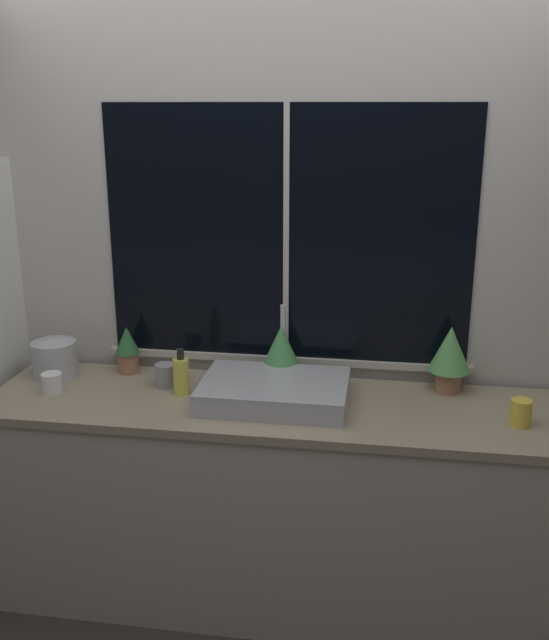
{
  "coord_description": "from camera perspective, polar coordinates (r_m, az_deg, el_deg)",
  "views": [
    {
      "loc": [
        0.42,
        -2.33,
        2.07
      ],
      "look_at": [
        0.0,
        0.3,
        1.26
      ],
      "focal_mm": 40.0,
      "sensor_mm": 36.0,
      "label": 1
    }
  ],
  "objects": [
    {
      "name": "mug_yellow",
      "position": [
        2.85,
        19.1,
        -7.01
      ],
      "size": [
        0.08,
        0.08,
        0.1
      ],
      "color": "gold",
      "rests_on": "counter"
    },
    {
      "name": "potted_plant_center",
      "position": [
        3.08,
        0.53,
        -2.52
      ],
      "size": [
        0.16,
        0.16,
        0.25
      ],
      "color": "#9E6B4C",
      "rests_on": "counter"
    },
    {
      "name": "counter",
      "position": [
        3.12,
        -0.03,
        -14.29
      ],
      "size": [
        2.37,
        0.63,
        0.91
      ],
      "color": "#B2A893",
      "rests_on": "ground_plane"
    },
    {
      "name": "potted_plant_right",
      "position": [
        3.05,
        13.86,
        -2.62
      ],
      "size": [
        0.17,
        0.17,
        0.28
      ],
      "color": "#9E6B4C",
      "rests_on": "counter"
    },
    {
      "name": "soap_bottle",
      "position": [
        2.99,
        -7.48,
        -4.4
      ],
      "size": [
        0.07,
        0.07,
        0.2
      ],
      "color": "#DBD14C",
      "rests_on": "counter"
    },
    {
      "name": "mug_white",
      "position": [
        3.13,
        -17.36,
        -4.82
      ],
      "size": [
        0.09,
        0.09,
        0.08
      ],
      "color": "white",
      "rests_on": "counter"
    },
    {
      "name": "potted_plant_left",
      "position": [
        3.25,
        -11.69,
        -2.19
      ],
      "size": [
        0.11,
        0.11,
        0.21
      ],
      "color": "#9E6B4C",
      "rests_on": "counter"
    },
    {
      "name": "sink",
      "position": [
        2.9,
        0.07,
        -5.68
      ],
      "size": [
        0.59,
        0.47,
        0.34
      ],
      "color": "#ADADB2",
      "rests_on": "counter"
    },
    {
      "name": "mug_grey",
      "position": [
        3.09,
        -8.74,
        -4.39
      ],
      "size": [
        0.09,
        0.09,
        0.1
      ],
      "color": "gray",
      "rests_on": "counter"
    },
    {
      "name": "kettle",
      "position": [
        3.3,
        -17.19,
        -2.88
      ],
      "size": [
        0.19,
        0.19,
        0.17
      ],
      "color": "#B2B2B7",
      "rests_on": "counter"
    },
    {
      "name": "wall_back",
      "position": [
        3.12,
        1.03,
        3.56
      ],
      "size": [
        8.0,
        0.09,
        2.7
      ],
      "color": "#BCB7AD",
      "rests_on": "ground_plane"
    }
  ]
}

